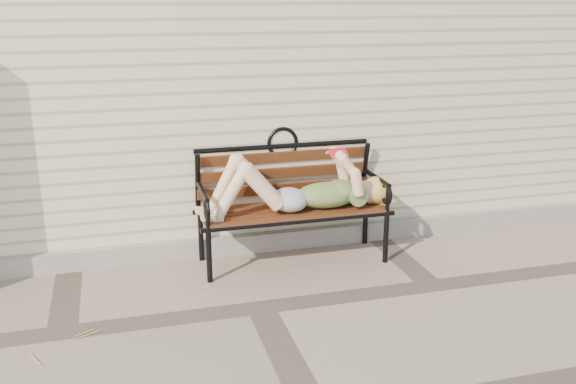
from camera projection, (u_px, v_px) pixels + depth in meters
name	position (u px, v px, depth m)	size (l,w,h in m)	color
ground	(261.00, 307.00, 4.24)	(80.00, 80.00, 0.00)	gray
house_wall	(193.00, 44.00, 6.56)	(8.00, 4.00, 3.00)	beige
foundation_strip	(233.00, 244.00, 5.11)	(8.00, 0.10, 0.15)	gray
garden_bench	(290.00, 188.00, 4.91)	(1.55, 0.62, 1.00)	black
reading_woman	(296.00, 188.00, 4.79)	(1.46, 0.33, 0.46)	#0A3B4B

